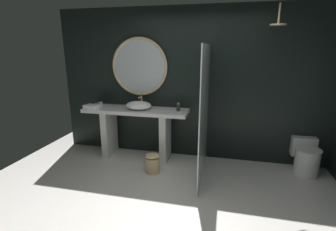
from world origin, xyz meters
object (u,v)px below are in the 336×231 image
object	(u,v)px
vessel_sink	(139,105)
rain_shower_head	(278,23)
round_wall_mirror	(139,67)
waste_bin	(153,163)
toilet	(306,158)
tumbler_cup	(100,104)
folded_hand_towel	(92,107)
soap_dispenser	(178,107)

from	to	relation	value
vessel_sink	rain_shower_head	size ratio (longest dim) A/B	1.56
round_wall_mirror	waste_bin	world-z (taller)	round_wall_mirror
waste_bin	toilet	bearing A→B (deg)	12.76
vessel_sink	toilet	bearing A→B (deg)	1.14
tumbler_cup	rain_shower_head	world-z (taller)	rain_shower_head
vessel_sink	folded_hand_towel	distance (m)	0.83
rain_shower_head	toilet	world-z (taller)	rain_shower_head
soap_dispenser	rain_shower_head	size ratio (longest dim) A/B	0.49
vessel_sink	waste_bin	distance (m)	1.02
toilet	folded_hand_towel	xyz separation A→B (m)	(-3.55, -0.19, 0.67)
waste_bin	round_wall_mirror	bearing A→B (deg)	120.46
tumbler_cup	round_wall_mirror	size ratio (longest dim) A/B	0.09
soap_dispenser	toilet	xyz separation A→B (m)	(2.05, -0.00, -0.70)
vessel_sink	waste_bin	size ratio (longest dim) A/B	1.41
vessel_sink	toilet	xyz separation A→B (m)	(2.74, 0.05, -0.71)
soap_dispenser	waste_bin	bearing A→B (deg)	-119.67
rain_shower_head	folded_hand_towel	distance (m)	3.18
vessel_sink	folded_hand_towel	world-z (taller)	vessel_sink
tumbler_cup	toilet	world-z (taller)	tumbler_cup
vessel_sink	soap_dispenser	xyz separation A→B (m)	(0.68, 0.05, -0.01)
toilet	folded_hand_towel	bearing A→B (deg)	-176.89
rain_shower_head	waste_bin	size ratio (longest dim) A/B	0.90
round_wall_mirror	toilet	world-z (taller)	round_wall_mirror
tumbler_cup	round_wall_mirror	world-z (taller)	round_wall_mirror
vessel_sink	folded_hand_towel	bearing A→B (deg)	-170.36
rain_shower_head	tumbler_cup	bearing A→B (deg)	176.33
soap_dispenser	toilet	size ratio (longest dim) A/B	0.25
round_wall_mirror	folded_hand_towel	bearing A→B (deg)	-151.37
rain_shower_head	waste_bin	xyz separation A→B (m)	(-1.70, -0.33, -2.09)
toilet	waste_bin	world-z (taller)	toilet
rain_shower_head	soap_dispenser	bearing A→B (deg)	171.51
round_wall_mirror	vessel_sink	bearing A→B (deg)	-77.11
round_wall_mirror	rain_shower_head	distance (m)	2.28
tumbler_cup	soap_dispenser	size ratio (longest dim) A/B	0.65
round_wall_mirror	rain_shower_head	world-z (taller)	rain_shower_head
tumbler_cup	soap_dispenser	world-z (taller)	soap_dispenser
folded_hand_towel	rain_shower_head	bearing A→B (deg)	-0.29
vessel_sink	soap_dispenser	size ratio (longest dim) A/B	3.20
tumbler_cup	toilet	bearing A→B (deg)	0.46
toilet	waste_bin	xyz separation A→B (m)	(-2.36, -0.53, -0.10)
soap_dispenser	toilet	distance (m)	2.17
toilet	tumbler_cup	bearing A→B (deg)	-179.54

